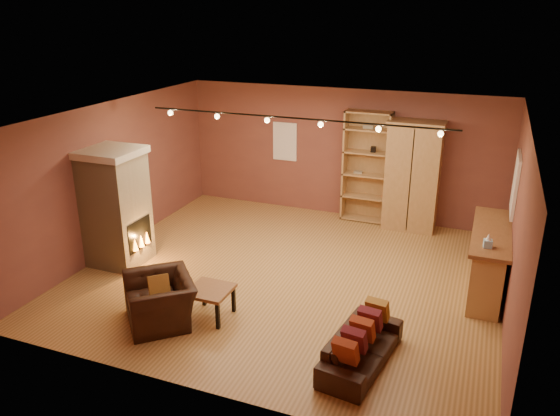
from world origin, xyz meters
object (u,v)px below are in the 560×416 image
at_px(armoire, 413,176).
at_px(armchair, 160,293).
at_px(coffee_table, 210,293).
at_px(bar_counter, 488,260).
at_px(fireplace, 116,207).
at_px(bookcase, 367,166).
at_px(loveseat, 362,341).

height_order(armoire, armchair, armoire).
relative_size(armoire, coffee_table, 3.67).
bearing_deg(bar_counter, coffee_table, -147.70).
relative_size(fireplace, armchair, 1.69).
bearing_deg(armchair, bookcase, 118.06).
relative_size(armoire, bar_counter, 1.04).
xyz_separation_m(bar_counter, coffee_table, (-3.81, -2.41, -0.13)).
bearing_deg(bookcase, armoire, -9.41).
relative_size(fireplace, bar_counter, 0.97).
bearing_deg(armoire, loveseat, -88.10).
xyz_separation_m(bookcase, armoire, (0.99, -0.16, -0.07)).
relative_size(fireplace, loveseat, 1.29).
height_order(fireplace, armchair, fireplace).
bearing_deg(armoire, fireplace, -142.53).
bearing_deg(loveseat, bookcase, 20.90).
bearing_deg(loveseat, bar_counter, -19.57).
bearing_deg(fireplace, armoire, 37.47).
relative_size(fireplace, coffee_table, 3.41).
distance_m(armoire, coffee_table, 5.21).
bearing_deg(coffee_table, loveseat, -7.39).
xyz_separation_m(armoire, bar_counter, (1.60, -2.24, -0.61)).
relative_size(loveseat, coffee_table, 2.64).
distance_m(fireplace, armoire, 5.85).
height_order(fireplace, loveseat, fireplace).
bearing_deg(armoire, bar_counter, -54.56).
xyz_separation_m(armchair, coffee_table, (0.62, 0.38, -0.07)).
relative_size(armchair, coffee_table, 2.02).
height_order(armoire, coffee_table, armoire).
xyz_separation_m(fireplace, bookcase, (3.65, 3.72, 0.15)).
relative_size(bookcase, armchair, 1.90).
xyz_separation_m(fireplace, armchair, (1.81, -1.47, -0.59)).
height_order(bookcase, bar_counter, bookcase).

